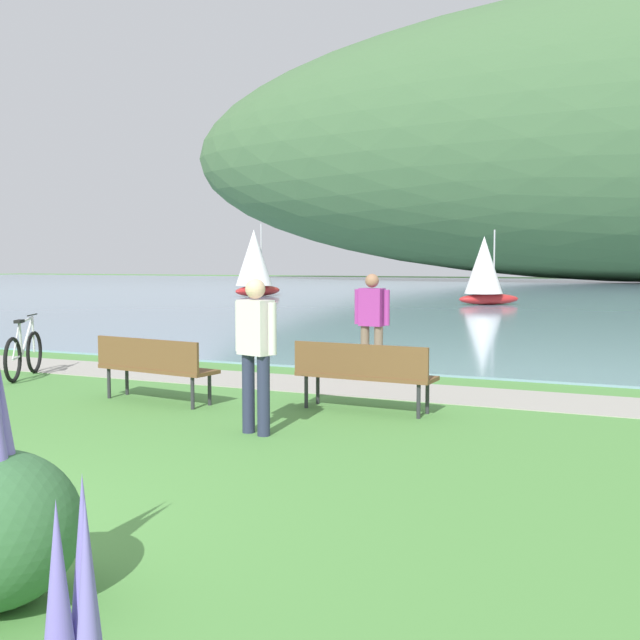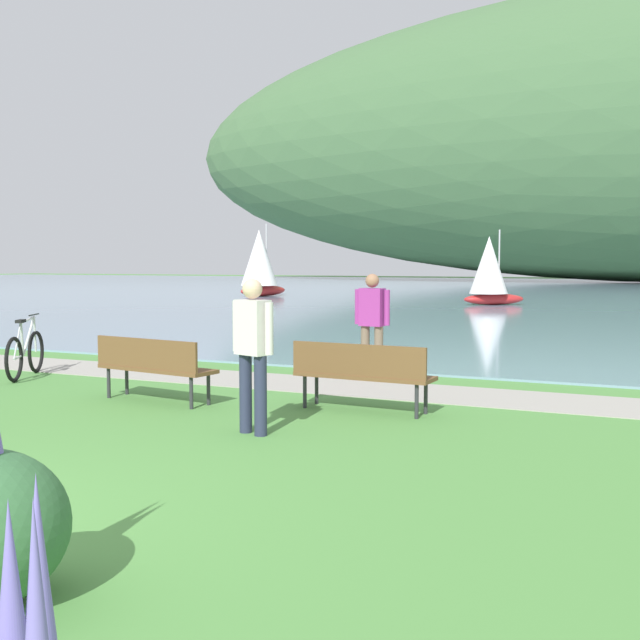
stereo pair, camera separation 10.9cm
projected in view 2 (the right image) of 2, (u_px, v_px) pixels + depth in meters
The scene contains 9 objects.
bay_water at pixel (581, 291), 49.48m from camera, with size 180.00×80.00×0.04m, color #7A99B2.
shoreline_path at pixel (310, 384), 11.72m from camera, with size 60.00×1.50×0.01m, color #A39E93.
park_bench_near_camera at pixel (153, 364), 10.20m from camera, with size 1.85×0.72×0.88m.
park_bench_further_along at pixel (362, 371), 9.54m from camera, with size 1.82×0.56×0.88m.
bicycle_beside_path at pixel (25, 353), 12.48m from camera, with size 0.86×1.60×1.01m.
person_at_shoreline at pixel (372, 320), 12.04m from camera, with size 0.61×0.26×1.71m.
person_on_the_grass at pixel (253, 346), 8.27m from camera, with size 0.59×0.33×1.71m.
sailboat_nearest_to_shore at pixel (260, 262), 41.73m from camera, with size 2.48×3.55×4.01m.
sailboat_mid_bay at pixel (490, 270), 33.26m from camera, with size 2.74×2.48×3.30m.
Camera 2 is at (4.96, -3.10, 1.88)m, focal length 42.53 mm.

